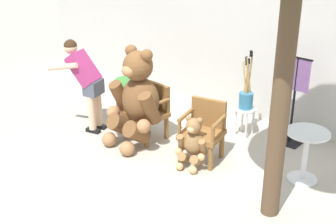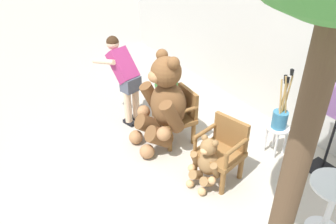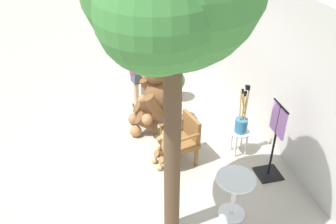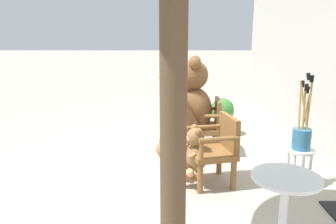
% 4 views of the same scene
% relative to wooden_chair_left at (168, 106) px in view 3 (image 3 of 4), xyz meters
% --- Properties ---
extents(ground_plane, '(60.00, 60.00, 0.00)m').
position_rel_wooden_chair_left_xyz_m(ground_plane, '(0.53, -0.58, -0.46)').
color(ground_plane, '#B2A899').
extents(back_wall, '(10.00, 0.16, 2.80)m').
position_rel_wooden_chair_left_xyz_m(back_wall, '(0.53, 1.82, 0.94)').
color(back_wall, beige).
rests_on(back_wall, ground).
extents(wooden_chair_left, '(0.60, 0.56, 0.86)m').
position_rel_wooden_chair_left_xyz_m(wooden_chair_left, '(0.00, 0.00, 0.00)').
color(wooden_chair_left, brown).
rests_on(wooden_chair_left, ground).
extents(wooden_chair_right, '(0.66, 0.63, 0.86)m').
position_rel_wooden_chair_left_xyz_m(wooden_chair_right, '(1.05, -0.00, 0.00)').
color(wooden_chair_right, brown).
rests_on(wooden_chair_right, ground).
extents(teddy_bear_large, '(0.91, 0.88, 1.51)m').
position_rel_wooden_chair_left_xyz_m(teddy_bear_large, '(-0.01, -0.26, 0.28)').
color(teddy_bear_large, brown).
rests_on(teddy_bear_large, ground).
extents(teddy_bear_small, '(0.46, 0.47, 0.75)m').
position_rel_wooden_chair_left_xyz_m(teddy_bear_small, '(1.07, -0.28, -0.10)').
color(teddy_bear_small, olive).
rests_on(teddy_bear_small, ground).
extents(person_visitor, '(0.79, 0.61, 1.47)m').
position_rel_wooden_chair_left_xyz_m(person_visitor, '(-0.96, -0.43, 0.43)').
color(person_visitor, black).
rests_on(person_visitor, ground).
extents(white_stool, '(0.34, 0.34, 0.46)m').
position_rel_wooden_chair_left_xyz_m(white_stool, '(1.10, 1.03, -0.11)').
color(white_stool, white).
rests_on(white_stool, ground).
extents(brush_bucket, '(0.22, 0.22, 0.94)m').
position_rel_wooden_chair_left_xyz_m(brush_bucket, '(1.10, 1.03, 0.20)').
color(brush_bucket, teal).
rests_on(brush_bucket, white_stool).
extents(round_side_table, '(0.56, 0.56, 0.72)m').
position_rel_wooden_chair_left_xyz_m(round_side_table, '(2.43, 0.37, -0.01)').
color(round_side_table, silver).
rests_on(round_side_table, ground).
extents(potted_plant, '(0.44, 0.44, 0.68)m').
position_rel_wooden_chair_left_xyz_m(potted_plant, '(-0.98, 0.40, -0.07)').
color(potted_plant, brown).
rests_on(potted_plant, ground).
extents(clothing_display_stand, '(0.44, 0.40, 1.36)m').
position_rel_wooden_chair_left_xyz_m(clothing_display_stand, '(1.76, 1.30, 0.26)').
color(clothing_display_stand, black).
rests_on(clothing_display_stand, ground).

